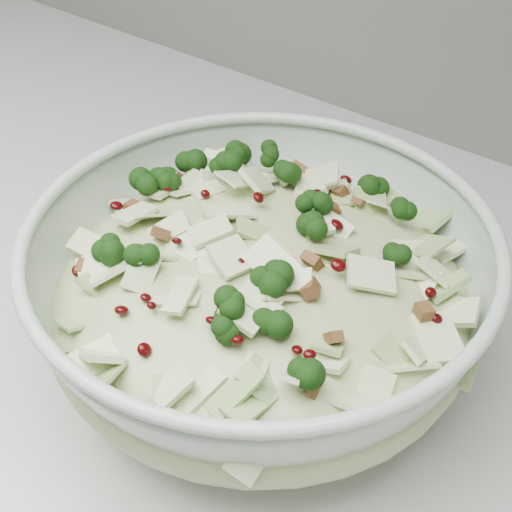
# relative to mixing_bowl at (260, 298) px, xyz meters

# --- Properties ---
(mixing_bowl) EXTENTS (0.38, 0.38, 0.13)m
(mixing_bowl) POSITION_rel_mixing_bowl_xyz_m (0.00, 0.00, 0.00)
(mixing_bowl) COLOR #B0C1B3
(mixing_bowl) RESTS_ON counter
(salad) EXTENTS (0.39, 0.39, 0.13)m
(salad) POSITION_rel_mixing_bowl_xyz_m (0.00, 0.00, 0.02)
(salad) COLOR #B5BC80
(salad) RESTS_ON mixing_bowl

